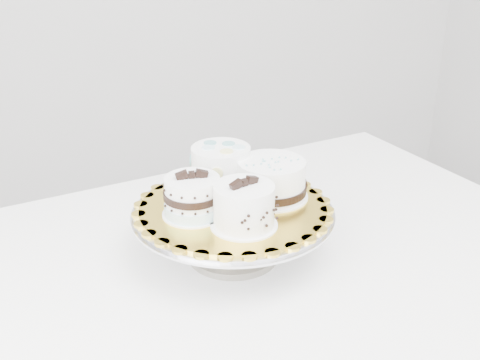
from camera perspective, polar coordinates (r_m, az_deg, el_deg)
name	(u,v)px	position (r m, az deg, el deg)	size (l,w,h in m)	color
table	(231,302)	(1.08, -0.87, -11.52)	(1.39, 1.01, 0.75)	white
cake_stand	(233,224)	(1.05, -0.66, -4.19)	(0.35, 0.35, 0.09)	gray
cake_board	(233,207)	(1.03, -0.67, -2.62)	(0.32, 0.32, 0.00)	gold
cake_swirl	(244,207)	(0.96, 0.38, -2.58)	(0.12, 0.12, 0.09)	white
cake_banded	(193,198)	(0.99, -4.52, -1.69)	(0.11, 0.11, 0.08)	white
cake_dots	(221,167)	(1.09, -1.82, 1.23)	(0.13, 0.13, 0.08)	white
cake_ribbon	(272,180)	(1.05, 3.05, -0.03)	(0.14, 0.14, 0.07)	white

